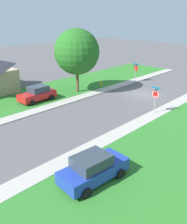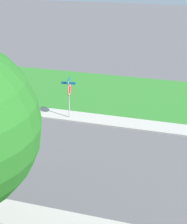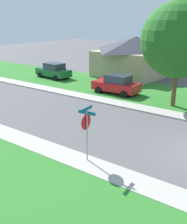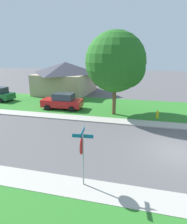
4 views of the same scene
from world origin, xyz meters
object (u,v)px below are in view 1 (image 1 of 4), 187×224
at_px(stop_sign_near_corner, 136,69).
at_px(car_red_far_down_street, 37,94).
at_px(fire_hydrant, 101,83).
at_px(car_blue_kerbside_mid, 93,168).
at_px(tree_sidewalk_far, 76,53).
at_px(stop_sign_far_corner, 155,96).

relative_size(stop_sign_near_corner, car_red_far_down_street, 0.64).
relative_size(stop_sign_near_corner, fire_hydrant, 3.34).
height_order(stop_sign_near_corner, fire_hydrant, stop_sign_near_corner).
xyz_separation_m(car_blue_kerbside_mid, tree_sidewalk_far, (14.50, -12.15, 4.04)).
height_order(stop_sign_near_corner, car_red_far_down_street, stop_sign_near_corner).
bearing_deg(stop_sign_near_corner, stop_sign_far_corner, 133.07).
bearing_deg(stop_sign_near_corner, car_red_far_down_street, 78.87).
distance_m(car_red_far_down_street, tree_sidewalk_far, 7.14).
xyz_separation_m(stop_sign_far_corner, car_blue_kerbside_mid, (-3.10, 12.10, -1.01)).
distance_m(car_blue_kerbside_mid, car_red_far_down_street, 16.12).
bearing_deg(car_red_far_down_street, car_blue_kerbside_mid, 157.08).
xyz_separation_m(car_blue_kerbside_mid, fire_hydrant, (13.82, -16.03, -0.44)).
distance_m(car_blue_kerbside_mid, fire_hydrant, 21.17).
distance_m(car_blue_kerbside_mid, tree_sidewalk_far, 19.34).
xyz_separation_m(tree_sidewalk_far, fire_hydrant, (-0.68, -3.88, -4.47)).
bearing_deg(fire_hydrant, stop_sign_far_corner, 159.87).
bearing_deg(fire_hydrant, car_blue_kerbside_mid, 130.76).
relative_size(car_blue_kerbside_mid, fire_hydrant, 5.35).
bearing_deg(stop_sign_far_corner, fire_hydrant, -20.13).
xyz_separation_m(stop_sign_near_corner, stop_sign_far_corner, (-8.76, 9.37, 0.01)).
bearing_deg(car_blue_kerbside_mid, fire_hydrant, -49.24).
distance_m(stop_sign_near_corner, tree_sidewalk_far, 10.15).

